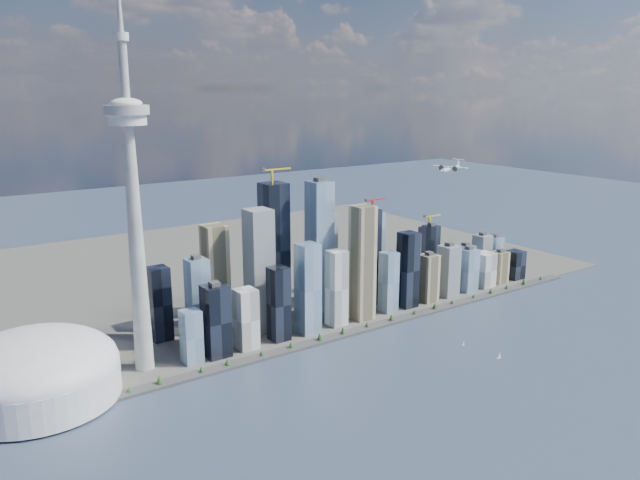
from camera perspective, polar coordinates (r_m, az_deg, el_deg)
ground at (r=832.08m, az=12.84°, el=-13.95°), size 4000.00×4000.00×0.00m
seawall at (r=998.38m, az=2.14°, el=-8.64°), size 1100.00×22.00×4.00m
land at (r=1364.84m, az=-9.29°, el=-2.65°), size 1400.00×900.00×3.00m
shoreline_trees at (r=995.82m, az=2.14°, el=-8.28°), size 960.53×7.20×8.80m
skyscraper_cluster at (r=1072.45m, az=1.94°, el=-2.72°), size 736.00×142.00×252.82m
needle_tower at (r=849.73m, az=-16.70°, el=3.26°), size 56.00×56.00×550.50m
dome_stadium at (r=865.73m, az=-24.54°, el=-10.88°), size 200.00×200.00×86.00m
airplane at (r=1044.81m, az=11.87°, el=6.43°), size 68.58×61.26×17.07m
sailboat_west at (r=987.75m, az=12.98°, el=-9.22°), size 5.92×2.72×8.20m
sailboat_east at (r=955.88m, az=16.07°, el=-10.17°), size 7.40×3.28×10.23m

